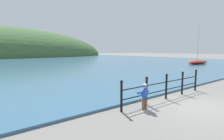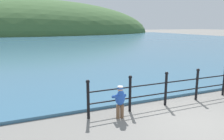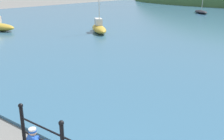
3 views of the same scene
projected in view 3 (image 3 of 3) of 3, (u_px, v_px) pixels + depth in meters
boat_blue_hull at (201, 12)px, 37.46m from camera, size 3.19×3.52×4.34m
boat_twin_mast at (99, 28)px, 22.16m from camera, size 3.40×3.10×4.61m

